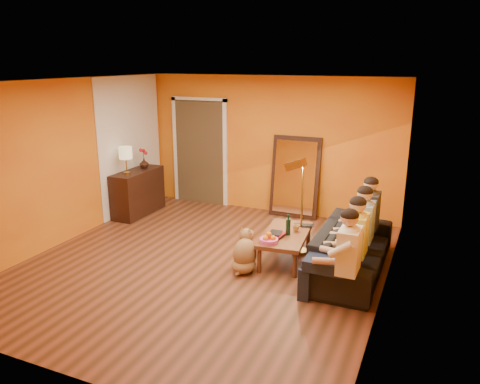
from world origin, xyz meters
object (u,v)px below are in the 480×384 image
at_px(person_far_left, 349,258).
at_px(laptop, 304,226).
at_px(floor_lamp, 302,208).
at_px(person_mid_right, 364,229).
at_px(table_lamp, 126,161).
at_px(dog, 245,251).
at_px(person_far_right, 370,217).
at_px(vase, 144,163).
at_px(tumbler, 296,228).
at_px(coffee_table, 285,246).
at_px(person_mid_left, 357,242).
at_px(sofa, 352,249).
at_px(mirror_frame, 295,177).
at_px(sideboard, 138,192).
at_px(wine_bottle, 288,225).

bearing_deg(person_far_left, laptop, 124.56).
bearing_deg(floor_lamp, person_mid_right, -5.36).
bearing_deg(table_lamp, dog, -23.22).
distance_m(person_far_right, vase, 4.41).
bearing_deg(person_far_left, tumbler, 131.59).
height_order(coffee_table, person_far_left, person_far_left).
bearing_deg(coffee_table, person_mid_left, -27.29).
distance_m(floor_lamp, person_mid_right, 1.00).
relative_size(table_lamp, dog, 0.83).
relative_size(sofa, person_far_left, 1.80).
bearing_deg(person_far_left, dog, 165.68).
xyz_separation_m(person_mid_left, vase, (-4.37, 1.62, 0.33)).
distance_m(coffee_table, dog, 0.72).
distance_m(sofa, laptop, 0.86).
bearing_deg(person_mid_right, coffee_table, -173.67).
relative_size(mirror_frame, person_mid_left, 1.25).
xyz_separation_m(floor_lamp, person_mid_right, (0.96, -0.23, -0.11)).
bearing_deg(person_mid_right, vase, 166.30).
bearing_deg(dog, person_far_left, -29.26).
relative_size(sideboard, vase, 6.40).
distance_m(wine_bottle, laptop, 0.44).
height_order(table_lamp, dog, table_lamp).
height_order(tumbler, vase, vase).
bearing_deg(wine_bottle, vase, 159.60).
xyz_separation_m(sideboard, tumbler, (3.39, -0.82, 0.04)).
relative_size(mirror_frame, sideboard, 1.29).
bearing_deg(mirror_frame, person_far_left, -62.19).
height_order(person_far_left, laptop, person_far_left).
xyz_separation_m(person_far_right, tumbler, (-0.98, -0.55, -0.14)).
bearing_deg(person_mid_left, floor_lamp, 140.98).
relative_size(person_mid_right, person_far_right, 1.00).
xyz_separation_m(sideboard, person_far_left, (4.37, -1.92, 0.18)).
bearing_deg(person_far_right, laptop, -160.64).
bearing_deg(person_far_left, wine_bottle, 138.38).
height_order(mirror_frame, sofa, mirror_frame).
distance_m(mirror_frame, sideboard, 3.01).
bearing_deg(person_far_right, person_mid_left, -90.00).
bearing_deg(tumbler, person_mid_left, -29.36).
height_order(sideboard, wine_bottle, sideboard).
bearing_deg(dog, tumbler, 39.15).
bearing_deg(dog, laptop, 43.61).
distance_m(dog, person_far_left, 1.57).
bearing_deg(table_lamp, wine_bottle, -11.67).
bearing_deg(tumbler, person_mid_right, 0.09).
bearing_deg(person_mid_right, person_far_right, 90.00).
bearing_deg(wine_bottle, table_lamp, 168.33).
distance_m(person_mid_right, person_far_right, 0.55).
distance_m(dog, person_mid_left, 1.53).
distance_m(person_mid_left, vase, 4.67).
bearing_deg(floor_lamp, person_far_right, 26.43).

